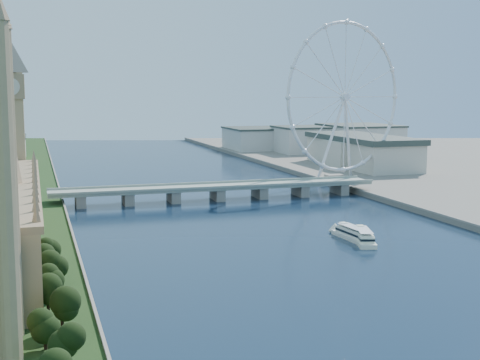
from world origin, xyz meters
name	(u,v)px	position (x,y,z in m)	size (l,w,h in m)	color
tree_row	(56,320)	(-113.00, 58.00, 9.14)	(8.17, 184.17, 20.45)	black
parliament_range	(10,218)	(-128.00, 170.00, 18.48)	(24.00, 200.00, 70.00)	tan
big_ben	(12,102)	(-128.00, 278.00, 66.57)	(20.02, 20.02, 110.00)	tan
westminster_bridge	(217,190)	(0.00, 300.00, 6.63)	(220.00, 22.00, 9.50)	gray
london_eye	(345,98)	(119.98, 355.08, 67.52)	(113.60, 39.12, 124.30)	silver
county_hall	(361,169)	(175.00, 430.00, 0.00)	(54.00, 144.00, 35.00)	beige
city_skyline	(188,144)	(39.22, 560.08, 16.96)	(505.00, 280.00, 32.00)	beige
tour_boat_near	(352,239)	(31.45, 163.31, 0.00)	(8.02, 31.29, 6.93)	silver
tour_boat_far	(363,243)	(32.88, 154.16, 0.00)	(8.12, 31.67, 7.02)	silver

